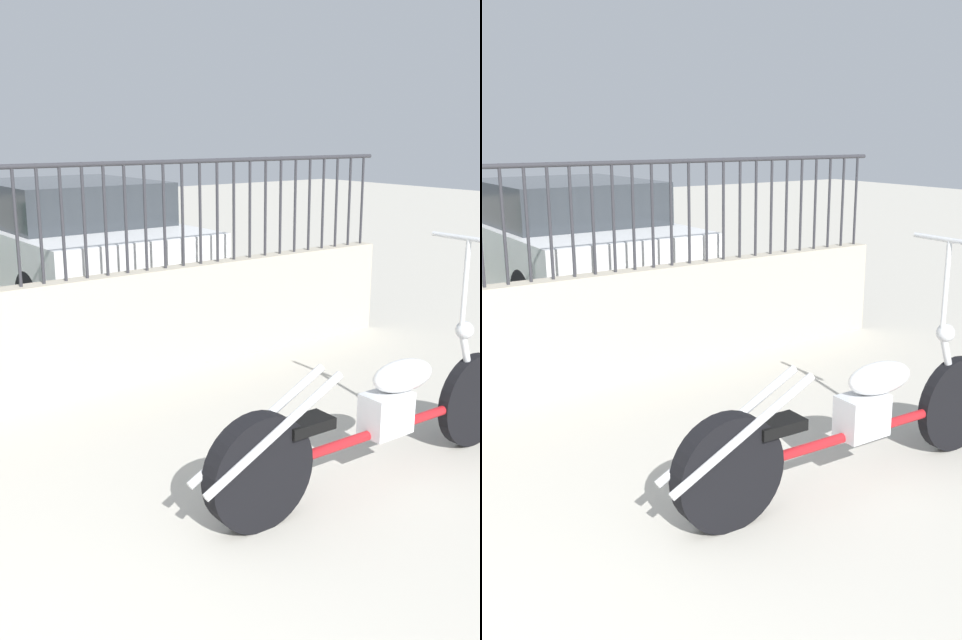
# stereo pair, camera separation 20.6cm
# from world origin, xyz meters

# --- Properties ---
(motorcycle_red) EXTENTS (2.36, 0.52, 1.35)m
(motorcycle_red) POSITION_xyz_m (2.47, 0.70, 0.38)
(motorcycle_red) COLOR black
(motorcycle_red) RESTS_ON ground_plane
(car_white) EXTENTS (1.94, 3.98, 1.39)m
(car_white) POSITION_xyz_m (2.95, 5.92, 0.70)
(car_white) COLOR black
(car_white) RESTS_ON ground_plane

